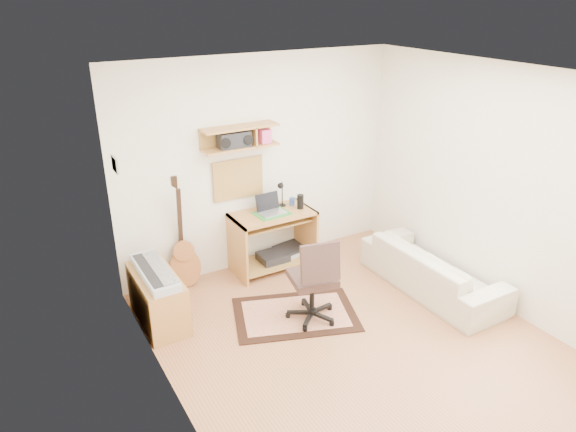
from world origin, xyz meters
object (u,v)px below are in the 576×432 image
desk (273,241)px  task_chair (312,278)px  cabinet (158,298)px  printer (292,252)px  sofa (433,262)px

desk → task_chair: bearing=-98.6°
cabinet → printer: size_ratio=2.03×
desk → printer: size_ratio=2.25×
cabinet → printer: cabinet is taller
task_chair → sofa: (1.54, -0.19, -0.14)m
task_chair → cabinet: task_chair is taller
cabinet → sofa: size_ratio=0.50×
task_chair → cabinet: (-1.42, 0.78, -0.22)m
task_chair → cabinet: size_ratio=1.10×
desk → printer: 0.45m
printer → sofa: bearing=-65.2°
printer → sofa: 1.81m
desk → task_chair: size_ratio=1.01×
desk → cabinet: (-1.60, -0.42, -0.10)m
sofa → task_chair: bearing=83.1°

